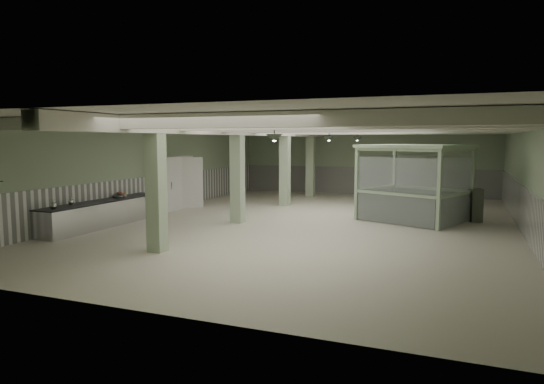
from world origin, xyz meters
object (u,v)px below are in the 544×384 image
at_px(guard_booth, 414,170).
at_px(filing_cabinet, 476,205).
at_px(prep_counter, 103,213).
at_px(walkin_cooler, 172,182).

xyz_separation_m(guard_booth, filing_cabinet, (2.16, 0.58, -1.27)).
bearing_deg(guard_booth, filing_cabinet, 37.93).
distance_m(guard_booth, filing_cabinet, 2.57).
xyz_separation_m(prep_counter, walkin_cooler, (-0.08, 4.46, 0.73)).
xyz_separation_m(walkin_cooler, filing_cabinet, (12.21, 1.42, -0.58)).
height_order(prep_counter, filing_cabinet, filing_cabinet).
bearing_deg(filing_cabinet, prep_counter, -170.48).
bearing_deg(guard_booth, prep_counter, -129.13).
height_order(prep_counter, walkin_cooler, walkin_cooler).
bearing_deg(guard_booth, walkin_cooler, -152.34).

